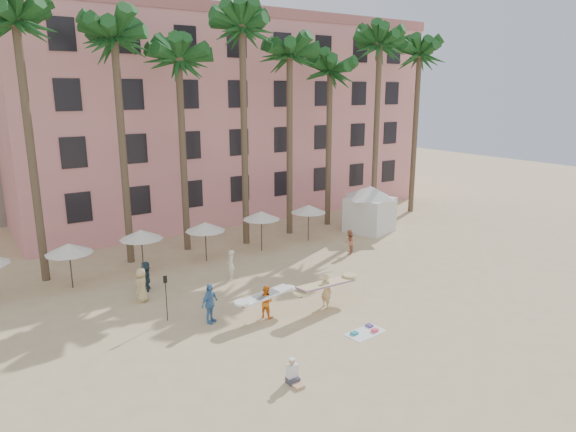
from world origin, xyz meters
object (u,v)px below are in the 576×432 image
(pink_hotel, at_px, (221,119))
(cabana, at_px, (370,205))
(carrier_yellow, at_px, (326,288))
(carrier_white, at_px, (266,300))

(pink_hotel, bearing_deg, cabana, -69.09)
(cabana, distance_m, carrier_yellow, 14.81)
(cabana, height_order, carrier_yellow, cabana)
(pink_hotel, relative_size, cabana, 6.23)
(carrier_yellow, bearing_deg, carrier_white, 166.76)
(pink_hotel, xyz_separation_m, cabana, (5.34, -13.96, -5.93))
(cabana, relative_size, carrier_white, 2.03)
(pink_hotel, distance_m, carrier_yellow, 25.10)
(cabana, bearing_deg, pink_hotel, 110.91)
(pink_hotel, xyz_separation_m, carrier_yellow, (-6.10, -23.32, -6.98))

